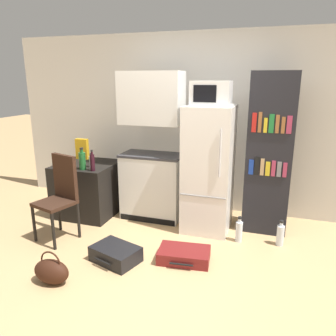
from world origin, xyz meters
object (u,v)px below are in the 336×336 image
Objects in this scene: bottle_wine_dark at (92,162)px; water_bottle_middle at (280,235)px; kitchen_hutch at (152,153)px; bowl at (60,164)px; microwave at (211,93)px; side_table at (88,189)px; suitcase_small_flat at (184,255)px; bottle_green_tall at (82,160)px; suitcase_large_flat at (116,254)px; water_bottle_front at (239,231)px; bottle_milk_white at (92,161)px; refrigerator at (209,169)px; cereal_box at (82,149)px; chair at (61,191)px; bookshelf at (269,155)px; handbag at (51,271)px.

bottle_wine_dark reaches higher than water_bottle_middle.
kitchen_hutch is 14.09× the size of bowl.
bowl is (-2.02, -0.26, -0.97)m from microwave.
side_table is 1.88m from suitcase_small_flat.
microwave is at bearing 79.39° from suitcase_small_flat.
kitchen_hutch reaches higher than bottle_green_tall.
water_bottle_front is at bearing 53.08° from suitcase_large_flat.
suitcase_small_flat is (1.55, -0.56, -0.80)m from bottle_green_tall.
bottle_milk_white is 0.47m from bowl.
bottle_milk_white reaches higher than water_bottle_middle.
refrigerator is at bearing 73.76° from suitcase_large_flat.
bottle_green_tall reaches higher than bottle_wine_dark.
suitcase_small_flat is at bearing -17.94° from bowl.
cereal_box is at bearing 132.48° from bottle_wine_dark.
chair reaches higher than water_bottle_middle.
suitcase_large_flat is at bearing -47.84° from side_table.
cereal_box is (-1.93, 0.17, 0.10)m from refrigerator.
cereal_box is at bearing 169.39° from water_bottle_front.
bookshelf is 2.38m from bottle_green_tall.
bottle_green_tall reaches higher than water_bottle_middle.
bowl is at bearing -172.39° from bottle_milk_white.
chair is at bearing -92.84° from bottle_green_tall.
bookshelf is 3.48× the size of suitcase_large_flat.
bottle_green_tall is at bearing 108.69° from handbag.
water_bottle_middle is at bearing 29.30° from chair.
refrigerator is 1.16m from suitcase_small_flat.
microwave reaches higher than water_bottle_middle.
bottle_wine_dark is 0.48× the size of suitcase_small_flat.
kitchen_hutch is 1.25× the size of refrigerator.
water_bottle_middle is (0.20, -0.38, -0.86)m from bookshelf.
water_bottle_front reaches higher than water_bottle_middle.
cereal_box is 2.53m from water_bottle_front.
kitchen_hutch is at bearing 35.07° from bottle_wine_dark.
bookshelf is at bearing 44.51° from handbag.
bookshelf is 6.81× the size of bottle_green_tall.
suitcase_small_flat is at bearing -94.07° from microwave.
water_bottle_front is 0.47m from water_bottle_middle.
side_table is at bearing 176.77° from water_bottle_middle.
suitcase_large_flat is (1.17, -1.30, -0.81)m from cereal_box.
kitchen_hutch is at bearing 63.64° from chair.
kitchen_hutch reaches higher than refrigerator.
chair is 3.29× the size of water_bottle_middle.
bottle_milk_white is at bearing -172.71° from refrigerator.
water_bottle_middle reaches higher than suitcase_small_flat.
cereal_box is 0.53× the size of suitcase_large_flat.
bottle_wine_dark reaches higher than handbag.
suitcase_large_flat is at bearing -138.62° from bookshelf.
chair is 2.84× the size of handbag.
side_table is at bearing 146.87° from suitcase_small_flat.
bottle_wine_dark is 0.89× the size of water_bottle_middle.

